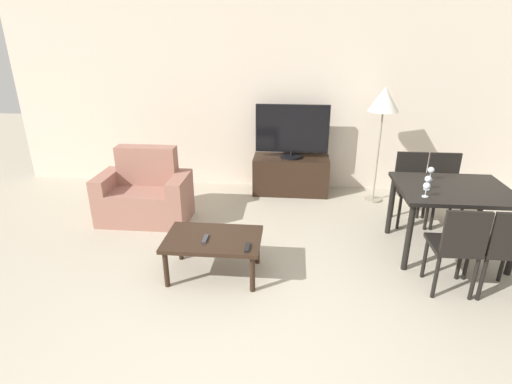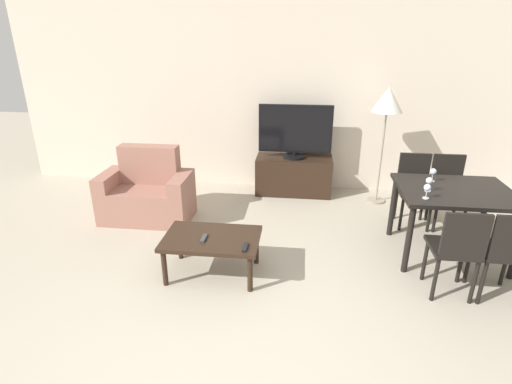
{
  "view_description": "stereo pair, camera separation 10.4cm",
  "coord_description": "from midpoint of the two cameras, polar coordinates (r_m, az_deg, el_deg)",
  "views": [
    {
      "loc": [
        0.37,
        -1.98,
        2.23
      ],
      "look_at": [
        0.01,
        1.93,
        0.65
      ],
      "focal_mm": 28.0,
      "sensor_mm": 36.0,
      "label": 1
    },
    {
      "loc": [
        0.48,
        -1.97,
        2.23
      ],
      "look_at": [
        0.01,
        1.93,
        0.65
      ],
      "focal_mm": 28.0,
      "sensor_mm": 36.0,
      "label": 2
    }
  ],
  "objects": [
    {
      "name": "wall_back",
      "position": [
        5.94,
        1.25,
        13.41
      ],
      "size": [
        7.69,
        0.06,
        2.7
      ],
      "color": "beige",
      "rests_on": "ground_plane"
    },
    {
      "name": "armchair",
      "position": [
        5.21,
        -16.09,
        -0.46
      ],
      "size": [
        1.11,
        0.62,
        0.91
      ],
      "color": "#9E6B5B",
      "rests_on": "ground_plane"
    },
    {
      "name": "tv_stand",
      "position": [
        5.89,
        4.47,
        2.45
      ],
      "size": [
        1.09,
        0.48,
        0.54
      ],
      "color": "black",
      "rests_on": "ground_plane"
    },
    {
      "name": "tv",
      "position": [
        5.71,
        4.66,
        8.65
      ],
      "size": [
        1.03,
        0.32,
        0.76
      ],
      "color": "black",
      "rests_on": "tv_stand"
    },
    {
      "name": "coffee_table",
      "position": [
        3.88,
        -6.9,
        -7.08
      ],
      "size": [
        0.92,
        0.6,
        0.41
      ],
      "color": "black",
      "rests_on": "ground_plane"
    },
    {
      "name": "dining_table",
      "position": [
        4.56,
        25.67,
        -0.54
      ],
      "size": [
        1.12,
        0.91,
        0.75
      ],
      "color": "black",
      "rests_on": "ground_plane"
    },
    {
      "name": "dining_chair_near",
      "position": [
        3.91,
        26.12,
        -6.78
      ],
      "size": [
        0.4,
        0.4,
        0.87
      ],
      "color": "black",
      "rests_on": "ground_plane"
    },
    {
      "name": "dining_chair_far",
      "position": [
        5.35,
        24.8,
        0.93
      ],
      "size": [
        0.4,
        0.4,
        0.87
      ],
      "color": "black",
      "rests_on": "ground_plane"
    },
    {
      "name": "dining_chair_near_right",
      "position": [
        4.07,
        31.29,
        -6.71
      ],
      "size": [
        0.4,
        0.4,
        0.87
      ],
      "color": "black",
      "rests_on": "ground_plane"
    },
    {
      "name": "dining_chair_far_left",
      "position": [
        5.23,
        20.77,
        1.1
      ],
      "size": [
        0.4,
        0.4,
        0.87
      ],
      "color": "black",
      "rests_on": "ground_plane"
    },
    {
      "name": "floor_lamp",
      "position": [
        5.54,
        17.3,
        12.08
      ],
      "size": [
        0.4,
        0.4,
        1.58
      ],
      "color": "gray",
      "rests_on": "ground_plane"
    },
    {
      "name": "remote_primary",
      "position": [
        3.82,
        -8.03,
        -6.64
      ],
      "size": [
        0.04,
        0.15,
        0.02
      ],
      "color": "#38383D",
      "rests_on": "coffee_table"
    },
    {
      "name": "remote_secondary",
      "position": [
        3.64,
        -2.11,
        -7.91
      ],
      "size": [
        0.04,
        0.15,
        0.02
      ],
      "color": "black",
      "rests_on": "coffee_table"
    },
    {
      "name": "wine_glass_left",
      "position": [
        4.13,
        22.53,
        0.67
      ],
      "size": [
        0.07,
        0.07,
        0.15
      ],
      "color": "silver",
      "rests_on": "dining_table"
    },
    {
      "name": "wine_glass_center",
      "position": [
        4.63,
        23.14,
        2.79
      ],
      "size": [
        0.07,
        0.07,
        0.15
      ],
      "color": "silver",
      "rests_on": "dining_table"
    },
    {
      "name": "wine_glass_right",
      "position": [
        4.33,
        22.73,
        1.59
      ],
      "size": [
        0.07,
        0.07,
        0.15
      ],
      "color": "silver",
      "rests_on": "dining_table"
    }
  ]
}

